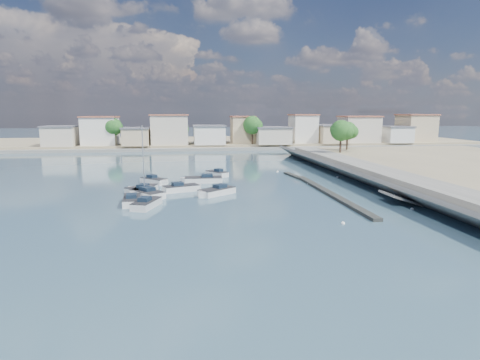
{
  "coord_description": "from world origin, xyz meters",
  "views": [
    {
      "loc": [
        -11.29,
        -37.87,
        10.4
      ],
      "look_at": [
        -3.89,
        14.51,
        1.4
      ],
      "focal_mm": 30.0,
      "sensor_mm": 36.0,
      "label": 1
    }
  ],
  "objects_px": {
    "motorboat_f": "(216,174)",
    "motorboat_h": "(183,188)",
    "motorboat_d": "(215,192)",
    "motorboat_e": "(145,190)",
    "sailboat": "(143,193)",
    "motorboat_g": "(155,181)",
    "motorboat_a": "(132,200)",
    "motorboat_c": "(201,180)",
    "motorboat_b": "(148,204)"
  },
  "relations": [
    {
      "from": "motorboat_b",
      "to": "sailboat",
      "type": "distance_m",
      "value": 6.24
    },
    {
      "from": "motorboat_a",
      "to": "motorboat_c",
      "type": "distance_m",
      "value": 15.41
    },
    {
      "from": "motorboat_d",
      "to": "motorboat_h",
      "type": "relative_size",
      "value": 0.99
    },
    {
      "from": "motorboat_a",
      "to": "motorboat_h",
      "type": "height_order",
      "value": "same"
    },
    {
      "from": "motorboat_h",
      "to": "motorboat_c",
      "type": "bearing_deg",
      "value": 66.32
    },
    {
      "from": "motorboat_b",
      "to": "motorboat_g",
      "type": "bearing_deg",
      "value": 90.64
    },
    {
      "from": "motorboat_f",
      "to": "motorboat_a",
      "type": "bearing_deg",
      "value": -121.11
    },
    {
      "from": "motorboat_e",
      "to": "motorboat_h",
      "type": "xyz_separation_m",
      "value": [
        4.85,
        0.31,
        0.0
      ]
    },
    {
      "from": "sailboat",
      "to": "motorboat_f",
      "type": "bearing_deg",
      "value": 54.44
    },
    {
      "from": "motorboat_e",
      "to": "motorboat_f",
      "type": "relative_size",
      "value": 1.35
    },
    {
      "from": "motorboat_c",
      "to": "motorboat_g",
      "type": "distance_m",
      "value": 6.8
    },
    {
      "from": "motorboat_h",
      "to": "motorboat_d",
      "type": "bearing_deg",
      "value": -36.73
    },
    {
      "from": "motorboat_b",
      "to": "motorboat_d",
      "type": "distance_m",
      "value": 9.68
    },
    {
      "from": "motorboat_g",
      "to": "sailboat",
      "type": "bearing_deg",
      "value": -95.79
    },
    {
      "from": "motorboat_c",
      "to": "motorboat_b",
      "type": "bearing_deg",
      "value": -114.06
    },
    {
      "from": "motorboat_d",
      "to": "motorboat_e",
      "type": "relative_size",
      "value": 0.91
    },
    {
      "from": "motorboat_a",
      "to": "motorboat_f",
      "type": "xyz_separation_m",
      "value": [
        11.21,
        18.57,
        -0.0
      ]
    },
    {
      "from": "motorboat_d",
      "to": "motorboat_g",
      "type": "xyz_separation_m",
      "value": [
        -8.13,
        9.24,
        0.0
      ]
    },
    {
      "from": "motorboat_f",
      "to": "sailboat",
      "type": "height_order",
      "value": "sailboat"
    },
    {
      "from": "sailboat",
      "to": "motorboat_g",
      "type": "bearing_deg",
      "value": 84.21
    },
    {
      "from": "motorboat_f",
      "to": "motorboat_h",
      "type": "relative_size",
      "value": 0.8
    },
    {
      "from": "motorboat_e",
      "to": "sailboat",
      "type": "distance_m",
      "value": 2.1
    },
    {
      "from": "motorboat_c",
      "to": "motorboat_g",
      "type": "relative_size",
      "value": 1.46
    },
    {
      "from": "motorboat_d",
      "to": "motorboat_e",
      "type": "distance_m",
      "value": 9.36
    },
    {
      "from": "motorboat_b",
      "to": "motorboat_c",
      "type": "height_order",
      "value": "same"
    },
    {
      "from": "motorboat_g",
      "to": "motorboat_h",
      "type": "xyz_separation_m",
      "value": [
        4.04,
        -6.18,
        -0.0
      ]
    },
    {
      "from": "motorboat_f",
      "to": "motorboat_g",
      "type": "distance_m",
      "value": 11.12
    },
    {
      "from": "motorboat_f",
      "to": "motorboat_d",
      "type": "bearing_deg",
      "value": -95.0
    },
    {
      "from": "motorboat_c",
      "to": "motorboat_f",
      "type": "bearing_deg",
      "value": 65.16
    },
    {
      "from": "motorboat_c",
      "to": "motorboat_e",
      "type": "distance_m",
      "value": 10.07
    },
    {
      "from": "motorboat_d",
      "to": "motorboat_f",
      "type": "height_order",
      "value": "same"
    },
    {
      "from": "motorboat_a",
      "to": "motorboat_c",
      "type": "height_order",
      "value": "same"
    },
    {
      "from": "motorboat_d",
      "to": "sailboat",
      "type": "height_order",
      "value": "sailboat"
    },
    {
      "from": "sailboat",
      "to": "motorboat_a",
      "type": "bearing_deg",
      "value": -102.06
    },
    {
      "from": "motorboat_b",
      "to": "motorboat_e",
      "type": "relative_size",
      "value": 0.9
    },
    {
      "from": "motorboat_d",
      "to": "motorboat_g",
      "type": "height_order",
      "value": "same"
    },
    {
      "from": "motorboat_b",
      "to": "motorboat_g",
      "type": "distance_m",
      "value": 14.74
    },
    {
      "from": "motorboat_c",
      "to": "sailboat",
      "type": "bearing_deg",
      "value": -131.39
    },
    {
      "from": "motorboat_e",
      "to": "motorboat_f",
      "type": "distance_m",
      "value": 16.05
    },
    {
      "from": "motorboat_a",
      "to": "sailboat",
      "type": "relative_size",
      "value": 0.6
    },
    {
      "from": "motorboat_g",
      "to": "motorboat_b",
      "type": "bearing_deg",
      "value": -89.36
    },
    {
      "from": "motorboat_c",
      "to": "motorboat_e",
      "type": "bearing_deg",
      "value": -139.07
    },
    {
      "from": "motorboat_f",
      "to": "motorboat_b",
      "type": "bearing_deg",
      "value": -114.28
    },
    {
      "from": "motorboat_d",
      "to": "sailboat",
      "type": "xyz_separation_m",
      "value": [
        -9.01,
        0.65,
        0.03
      ]
    },
    {
      "from": "motorboat_c",
      "to": "motorboat_g",
      "type": "xyz_separation_m",
      "value": [
        -6.79,
        -0.11,
        0.0
      ]
    },
    {
      "from": "motorboat_b",
      "to": "motorboat_h",
      "type": "relative_size",
      "value": 0.98
    },
    {
      "from": "motorboat_b",
      "to": "motorboat_d",
      "type": "relative_size",
      "value": 0.99
    },
    {
      "from": "motorboat_g",
      "to": "sailboat",
      "type": "relative_size",
      "value": 0.47
    },
    {
      "from": "motorboat_b",
      "to": "motorboat_e",
      "type": "bearing_deg",
      "value": 96.74
    },
    {
      "from": "motorboat_d",
      "to": "motorboat_h",
      "type": "xyz_separation_m",
      "value": [
        -4.1,
        3.06,
        0.0
      ]
    }
  ]
}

